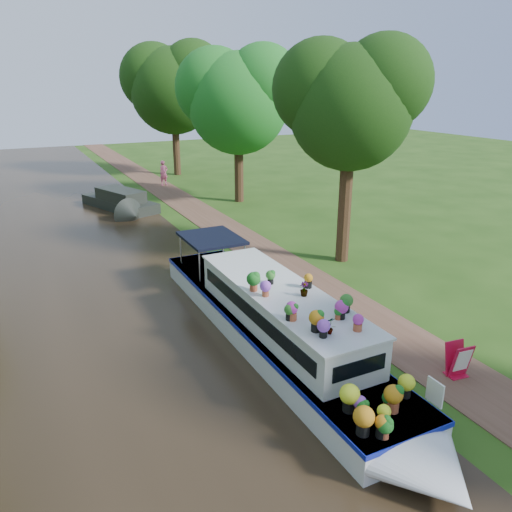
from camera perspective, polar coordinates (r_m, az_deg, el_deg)
The scene contains 11 objects.
ground at distance 17.37m, azimuth 5.31°, elevation -5.35°, with size 100.00×100.00×0.00m, color #214110.
canal_water at distance 15.37m, azimuth -14.39°, elevation -9.36°, with size 10.00×100.00×0.02m, color black.
towpath at distance 17.98m, azimuth 8.58°, elevation -4.56°, with size 2.20×100.00×0.03m, color #503425.
plant_boat at distance 14.03m, azimuth 2.89°, elevation -7.74°, with size 2.29×13.52×2.28m.
tree_near_overhang at distance 20.47m, azimuth 10.67°, elevation 17.27°, with size 5.52×5.28×8.99m.
tree_near_mid at distance 31.24m, azimuth -2.16°, elevation 17.88°, with size 6.90×6.60×9.40m.
tree_near_far at distance 41.34m, azimuth -9.53°, elevation 18.85°, with size 7.59×7.26×10.30m.
second_boat at distance 30.72m, azimuth -15.18°, elevation 6.02°, with size 3.68×6.76×1.23m.
sandwich_board at distance 14.07m, azimuth 22.12°, elevation -11.09°, with size 0.59×0.51×0.91m.
pedestrian_pink at distance 37.39m, azimuth -10.50°, elevation 9.31°, with size 0.65×0.43×1.78m, color pink.
verge_plant at distance 16.92m, azimuth 3.78°, elevation -5.29°, with size 0.35×0.30×0.38m, color #1E661F.
Camera 1 is at (-8.44, -13.34, 7.24)m, focal length 35.00 mm.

